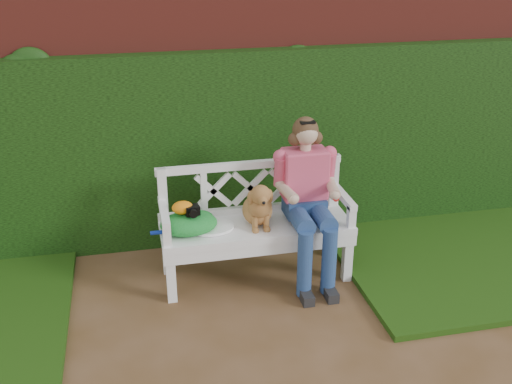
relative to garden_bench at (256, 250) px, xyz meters
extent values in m
plane|color=#50351A|center=(-0.36, -0.95, -0.24)|extent=(60.00, 60.00, 0.00)
cube|color=maroon|center=(-0.36, 0.95, 0.86)|extent=(10.00, 0.30, 2.20)
cube|color=#255C16|center=(-0.36, 0.73, 0.61)|extent=(10.00, 0.18, 1.70)
cube|color=black|center=(2.04, -0.05, -0.21)|extent=(2.60, 2.00, 0.05)
cube|color=black|center=(-0.50, -0.04, 0.42)|extent=(0.12, 0.09, 0.07)
ellipsoid|color=orange|center=(-0.57, -0.01, 0.44)|extent=(0.19, 0.17, 0.10)
camera|label=1|loc=(-0.90, -4.11, 2.36)|focal=42.00mm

